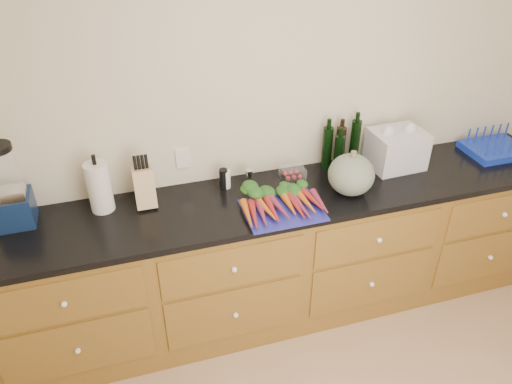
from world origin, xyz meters
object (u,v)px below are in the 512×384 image
object	(u,v)px
carrots	(280,201)
dish_rack	(495,147)
cutting_board	(282,210)
tomato_box	(293,173)
knife_block	(144,187)
squash	(351,175)
paper_towel	(99,187)
blender_appliance	(9,191)

from	to	relation	value
carrots	dish_rack	bearing A→B (deg)	6.82
carrots	cutting_board	bearing A→B (deg)	-90.00
cutting_board	dish_rack	world-z (taller)	dish_rack
cutting_board	carrots	bearing A→B (deg)	90.00
tomato_box	knife_block	bearing A→B (deg)	-178.13
squash	tomato_box	world-z (taller)	squash
tomato_box	cutting_board	bearing A→B (deg)	-119.02
cutting_board	paper_towel	xyz separation A→B (m)	(-0.98, 0.32, 0.14)
blender_appliance	knife_block	distance (m)	0.70
carrots	squash	distance (m)	0.46
paper_towel	carrots	bearing A→B (deg)	-15.68
dish_rack	blender_appliance	bearing A→B (deg)	178.55
squash	paper_towel	xyz separation A→B (m)	(-1.43, 0.25, 0.02)
paper_towel	tomato_box	size ratio (longest dim) A/B	2.01
squash	blender_appliance	distance (m)	1.90
tomato_box	paper_towel	bearing A→B (deg)	-179.51
squash	blender_appliance	size ratio (longest dim) A/B	0.58
knife_block	dish_rack	xyz separation A→B (m)	(2.37, -0.06, -0.08)
cutting_board	knife_block	world-z (taller)	knife_block
paper_towel	dish_rack	xyz separation A→B (m)	(2.61, -0.08, -0.11)
cutting_board	paper_towel	bearing A→B (deg)	161.92
cutting_board	knife_block	xyz separation A→B (m)	(-0.74, 0.30, 0.11)
squash	blender_appliance	world-z (taller)	blender_appliance
squash	carrots	bearing A→B (deg)	-176.92
paper_towel	knife_block	bearing A→B (deg)	-4.69
tomato_box	blender_appliance	bearing A→B (deg)	-179.55
paper_towel	dish_rack	world-z (taller)	paper_towel
paper_towel	knife_block	distance (m)	0.25
cutting_board	tomato_box	size ratio (longest dim) A/B	3.02
squash	blender_appliance	xyz separation A→B (m)	(-1.89, 0.25, 0.09)
carrots	knife_block	size ratio (longest dim) A/B	2.02
dish_rack	cutting_board	bearing A→B (deg)	-171.63
carrots	knife_block	bearing A→B (deg)	160.89
blender_appliance	knife_block	size ratio (longest dim) A/B	2.09
squash	dish_rack	size ratio (longest dim) A/B	0.71
carrots	knife_block	xyz separation A→B (m)	(-0.74, 0.26, 0.08)
cutting_board	carrots	world-z (taller)	carrots
dish_rack	paper_towel	bearing A→B (deg)	178.25
blender_appliance	paper_towel	distance (m)	0.46
knife_block	paper_towel	bearing A→B (deg)	175.31
dish_rack	tomato_box	bearing A→B (deg)	176.44
cutting_board	knife_block	size ratio (longest dim) A/B	1.93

